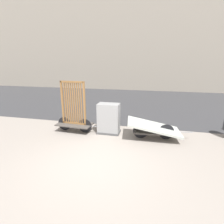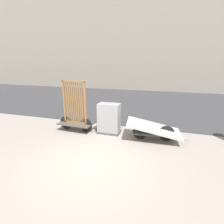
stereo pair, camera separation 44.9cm
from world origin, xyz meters
The scene contains 6 objects.
ground_plane centered at (0.00, 0.00, 0.00)m, with size 60.00×60.00×0.00m, color gray.
road_strip centered at (0.00, 8.64, 0.00)m, with size 56.00×10.93×0.01m.
building_facade centered at (0.00, 16.11, 7.27)m, with size 48.00×4.00×14.54m.
bike_cart_with_bedframe centered at (-1.60, 2.11, 0.71)m, with size 2.19×0.81×2.10m.
bike_cart_with_mattress centered at (1.61, 2.11, 0.43)m, with size 2.46×1.31×0.72m.
utility_cabinet centered at (-0.18, 2.28, 0.57)m, with size 0.91×0.58×1.23m.
Camera 1 is at (1.47, -4.21, 2.78)m, focal length 28.00 mm.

